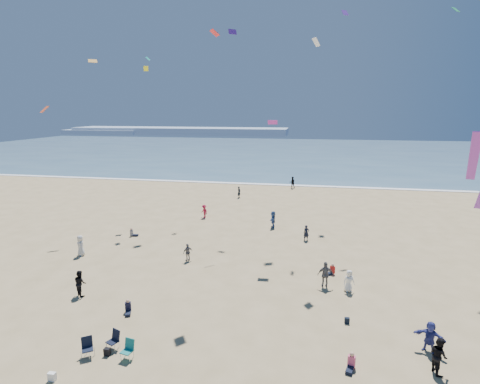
# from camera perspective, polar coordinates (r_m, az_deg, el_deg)

# --- Properties ---
(ground) EXTENTS (220.00, 220.00, 0.00)m
(ground) POSITION_cam_1_polar(r_m,az_deg,el_deg) (20.41, -10.65, -23.96)
(ground) COLOR tan
(ground) RESTS_ON ground
(ocean) EXTENTS (220.00, 100.00, 0.06)m
(ocean) POSITION_cam_1_polar(r_m,az_deg,el_deg) (111.04, 7.35, 6.09)
(ocean) COLOR #476B84
(ocean) RESTS_ON ground
(surf_line) EXTENTS (220.00, 1.20, 0.08)m
(surf_line) POSITION_cam_1_polar(r_m,az_deg,el_deg) (61.72, 4.53, 1.15)
(surf_line) COLOR white
(surf_line) RESTS_ON ground
(headland_far) EXTENTS (110.00, 20.00, 3.20)m
(headland_far) POSITION_cam_1_polar(r_m,az_deg,el_deg) (197.02, -9.16, 9.20)
(headland_far) COLOR #7A8EA8
(headland_far) RESTS_ON ground
(headland_near) EXTENTS (40.00, 14.00, 2.00)m
(headland_near) POSITION_cam_1_polar(r_m,az_deg,el_deg) (209.55, -20.10, 8.63)
(headland_near) COLOR #7A8EA8
(headland_near) RESTS_ON ground
(standing_flyers) EXTENTS (36.03, 42.30, 1.83)m
(standing_flyers) POSITION_cam_1_polar(r_m,az_deg,el_deg) (32.99, 4.98, -7.48)
(standing_flyers) COLOR silver
(standing_flyers) RESTS_ON ground
(seated_group) EXTENTS (19.98, 24.70, 0.84)m
(seated_group) POSITION_cam_1_polar(r_m,az_deg,el_deg) (24.30, -4.82, -16.19)
(seated_group) COLOR white
(seated_group) RESTS_ON ground
(chair_cluster) EXTENTS (2.77, 1.61, 1.00)m
(chair_cluster) POSITION_cam_1_polar(r_m,az_deg,el_deg) (21.20, -19.35, -21.31)
(chair_cluster) COLOR black
(chair_cluster) RESTS_ON ground
(white_tote) EXTENTS (0.35, 0.20, 0.40)m
(white_tote) POSITION_cam_1_polar(r_m,az_deg,el_deg) (20.75, -26.73, -23.83)
(white_tote) COLOR white
(white_tote) RESTS_ON ground
(black_backpack) EXTENTS (0.30, 0.22, 0.38)m
(black_backpack) POSITION_cam_1_polar(r_m,az_deg,el_deg) (21.42, -19.58, -21.96)
(black_backpack) COLOR black
(black_backpack) RESTS_ON ground
(navy_bag) EXTENTS (0.28, 0.18, 0.34)m
(navy_bag) POSITION_cam_1_polar(r_m,az_deg,el_deg) (23.59, 15.99, -18.30)
(navy_bag) COLOR black
(navy_bag) RESTS_ON ground
(kites_aloft) EXTENTS (36.65, 35.04, 28.82)m
(kites_aloft) POSITION_cam_1_polar(r_m,az_deg,el_deg) (28.30, 16.03, 17.49)
(kites_aloft) COLOR #C61843
(kites_aloft) RESTS_ON ground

